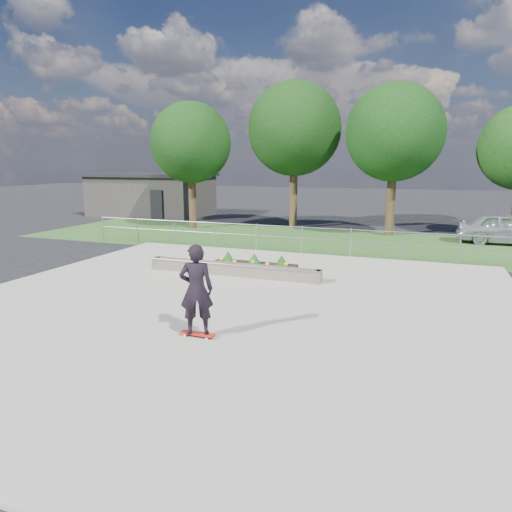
{
  "coord_description": "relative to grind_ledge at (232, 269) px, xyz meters",
  "views": [
    {
      "loc": [
        4.69,
        -10.6,
        3.73
      ],
      "look_at": [
        0.2,
        1.5,
        1.1
      ],
      "focal_mm": 32.0,
      "sensor_mm": 36.0,
      "label": 1
    }
  ],
  "objects": [
    {
      "name": "ground",
      "position": [
        1.19,
        -2.99,
        -0.26
      ],
      "size": [
        120.0,
        120.0,
        0.0
      ],
      "primitive_type": "plane",
      "color": "black",
      "rests_on": "ground"
    },
    {
      "name": "grass_verge",
      "position": [
        1.19,
        8.01,
        -0.25
      ],
      "size": [
        30.0,
        8.0,
        0.02
      ],
      "primitive_type": "cube",
      "color": "#2A5020",
      "rests_on": "ground"
    },
    {
      "name": "concrete_slab",
      "position": [
        1.19,
        -2.99,
        -0.23
      ],
      "size": [
        15.0,
        15.0,
        0.06
      ],
      "primitive_type": "cube",
      "color": "#9C968A",
      "rests_on": "ground"
    },
    {
      "name": "fence",
      "position": [
        1.19,
        4.51,
        0.51
      ],
      "size": [
        20.06,
        0.06,
        1.2
      ],
      "color": "#999BA1",
      "rests_on": "ground"
    },
    {
      "name": "building",
      "position": [
        -12.81,
        15.01,
        1.25
      ],
      "size": [
        8.4,
        5.4,
        3.0
      ],
      "color": "#2C2A27",
      "rests_on": "ground"
    },
    {
      "name": "tree_far_left",
      "position": [
        -6.81,
        10.01,
        4.59
      ],
      "size": [
        4.55,
        4.55,
        7.15
      ],
      "color": "#382316",
      "rests_on": "ground"
    },
    {
      "name": "tree_mid_left",
      "position": [
        -1.31,
        12.01,
        5.34
      ],
      "size": [
        5.25,
        5.25,
        8.25
      ],
      "color": "#382616",
      "rests_on": "ground"
    },
    {
      "name": "tree_mid_right",
      "position": [
        4.19,
        11.01,
        4.97
      ],
      "size": [
        4.9,
        4.9,
        7.7
      ],
      "color": "#342515",
      "rests_on": "ground"
    },
    {
      "name": "grind_ledge",
      "position": [
        0.0,
        0.0,
        0.0
      ],
      "size": [
        6.0,
        0.44,
        0.43
      ],
      "color": "brown",
      "rests_on": "concrete_slab"
    },
    {
      "name": "planter_bed",
      "position": [
        0.42,
        0.75,
        -0.02
      ],
      "size": [
        3.0,
        1.2,
        0.61
      ],
      "color": "black",
      "rests_on": "concrete_slab"
    },
    {
      "name": "skateboarder",
      "position": [
        1.47,
        -5.33,
        0.85
      ],
      "size": [
        0.84,
        0.72,
        2.04
      ],
      "color": "white",
      "rests_on": "concrete_slab"
    },
    {
      "name": "parked_car",
      "position": [
        9.56,
        10.19,
        0.48
      ],
      "size": [
        4.4,
        1.85,
        1.49
      ],
      "primitive_type": "imported",
      "rotation": [
        0.0,
        0.0,
        1.55
      ],
      "color": "#A5AAAE",
      "rests_on": "ground"
    }
  ]
}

